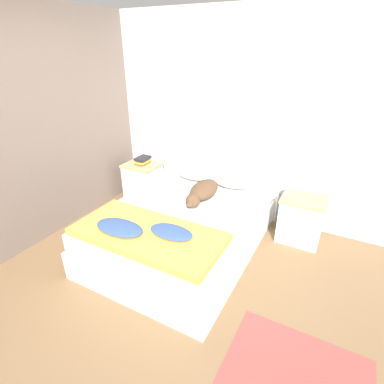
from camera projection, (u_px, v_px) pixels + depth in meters
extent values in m
plane|color=brown|center=(140.00, 309.00, 2.67)|extent=(16.00, 16.00, 0.00)
cube|color=silver|center=(235.00, 119.00, 3.80)|extent=(9.00, 0.06, 2.55)
cube|color=#706056|center=(72.00, 122.00, 3.67)|extent=(0.06, 3.10, 2.55)
cube|color=white|center=(183.00, 235.00, 3.45)|extent=(1.54, 2.07, 0.31)
cube|color=silver|center=(183.00, 215.00, 3.33)|extent=(1.48, 2.01, 0.20)
cube|color=white|center=(221.00, 172.00, 4.11)|extent=(1.62, 0.04, 1.10)
cylinder|color=white|center=(223.00, 133.00, 3.87)|extent=(1.62, 0.06, 0.06)
cube|color=white|center=(143.00, 182.00, 4.51)|extent=(0.47, 0.40, 0.53)
cube|color=tan|center=(142.00, 165.00, 4.39)|extent=(0.50, 0.42, 0.03)
sphere|color=tan|center=(134.00, 178.00, 4.28)|extent=(0.02, 0.02, 0.02)
cube|color=white|center=(301.00, 220.00, 3.53)|extent=(0.47, 0.40, 0.53)
cube|color=tan|center=(305.00, 199.00, 3.41)|extent=(0.50, 0.42, 0.03)
sphere|color=tan|center=(299.00, 217.00, 3.30)|extent=(0.02, 0.02, 0.02)
ellipsoid|color=beige|center=(196.00, 173.00, 4.00)|extent=(0.51, 0.37, 0.13)
ellipsoid|color=beige|center=(233.00, 181.00, 3.78)|extent=(0.51, 0.37, 0.13)
cube|color=gold|center=(148.00, 234.00, 2.76)|extent=(1.41, 0.67, 0.07)
ellipsoid|color=#334C7F|center=(119.00, 227.00, 2.76)|extent=(0.49, 0.27, 0.06)
ellipsoid|color=#334C7F|center=(171.00, 232.00, 2.70)|extent=(0.42, 0.24, 0.05)
ellipsoid|color=brown|center=(204.00, 190.00, 3.48)|extent=(0.28, 0.48, 0.19)
sphere|color=brown|center=(193.00, 201.00, 3.26)|extent=(0.16, 0.16, 0.16)
ellipsoid|color=brown|center=(190.00, 204.00, 3.22)|extent=(0.07, 0.09, 0.06)
cone|color=brown|center=(190.00, 195.00, 3.27)|extent=(0.05, 0.05, 0.06)
cone|color=brown|center=(197.00, 196.00, 3.23)|extent=(0.05, 0.05, 0.06)
ellipsoid|color=brown|center=(214.00, 188.00, 3.64)|extent=(0.15, 0.22, 0.07)
cube|color=#AD2D28|center=(142.00, 163.00, 4.39)|extent=(0.15, 0.21, 0.02)
cube|color=gold|center=(143.00, 161.00, 4.38)|extent=(0.17, 0.23, 0.03)
cube|color=#285689|center=(143.00, 160.00, 4.38)|extent=(0.14, 0.19, 0.02)
cube|color=#232328|center=(143.00, 158.00, 4.36)|extent=(0.16, 0.23, 0.03)
cube|color=#93423D|center=(297.00, 373.00, 2.15)|extent=(1.01, 0.74, 0.00)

